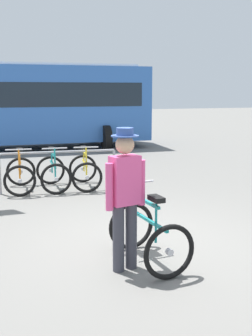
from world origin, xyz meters
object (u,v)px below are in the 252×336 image
Objects in this scene: featured_bicycle at (144,223)px; person_with_featured_bike at (125,194)px; racked_bike_teal at (53,173)px; racked_bike_yellow at (85,171)px; racked_bike_orange at (20,174)px; bus_distant at (11,102)px.

featured_bicycle is 0.72× the size of person_with_featured_bike.
racked_bike_teal and racked_bike_yellow have the same top height.
person_with_featured_bike reaches higher than racked_bike_orange.
person_with_featured_bike is (-0.51, -4.41, 0.58)m from racked_bike_yellow.
person_with_featured_bike reaches higher than racked_bike_teal.
bus_distant reaches higher than racked_bike_orange.
racked_bike_yellow is (0.70, -0.05, 0.00)m from racked_bike_teal.
featured_bicycle is at bearing -84.97° from bus_distant.
racked_bike_orange is 4.63m from person_with_featured_bike.
bus_distant is (-1.15, 6.88, 1.37)m from racked_bike_yellow.
racked_bike_orange is at bearing 101.18° from person_with_featured_bike.
racked_bike_orange and racked_bike_yellow have the same top height.
bus_distant is at bearing 95.03° from featured_bicycle.
person_with_featured_bike is (0.19, -4.45, 0.58)m from racked_bike_teal.
person_with_featured_bike is (0.89, -4.50, 0.58)m from racked_bike_orange.
featured_bicycle reaches higher than racked_bike_teal.
racked_bike_teal is at bearing 92.46° from person_with_featured_bike.
bus_distant reaches higher than featured_bicycle.
featured_bicycle is at bearing -92.43° from racked_bike_yellow.
person_with_featured_bike reaches higher than featured_bicycle.
featured_bicycle is at bearing -83.01° from racked_bike_teal.
featured_bicycle reaches higher than racked_bike_yellow.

